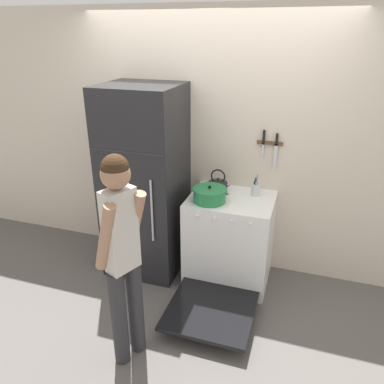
# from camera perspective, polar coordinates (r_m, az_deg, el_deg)

# --- Properties ---
(ground_plane) EXTENTS (14.00, 14.00, 0.00)m
(ground_plane) POSITION_cam_1_polar(r_m,az_deg,el_deg) (4.27, 2.48, -9.62)
(ground_plane) COLOR #5B5654
(wall_back) EXTENTS (10.00, 0.06, 2.55)m
(wall_back) POSITION_cam_1_polar(r_m,az_deg,el_deg) (3.75, 2.95, 7.14)
(wall_back) COLOR beige
(wall_back) RESTS_ON ground_plane
(refrigerator) EXTENTS (0.73, 0.70, 1.89)m
(refrigerator) POSITION_cam_1_polar(r_m,az_deg,el_deg) (3.72, -7.18, 1.44)
(refrigerator) COLOR black
(refrigerator) RESTS_ON ground_plane
(stove_range) EXTENTS (0.79, 1.34, 0.89)m
(stove_range) POSITION_cam_1_polar(r_m,az_deg,el_deg) (3.68, 5.61, -7.53)
(stove_range) COLOR white
(stove_range) RESTS_ON ground_plane
(dutch_oven_pot) EXTENTS (0.35, 0.31, 0.15)m
(dutch_oven_pot) POSITION_cam_1_polar(r_m,az_deg,el_deg) (3.40, 2.69, -0.41)
(dutch_oven_pot) COLOR #237A42
(dutch_oven_pot) RESTS_ON stove_range
(tea_kettle) EXTENTS (0.23, 0.19, 0.22)m
(tea_kettle) POSITION_cam_1_polar(r_m,az_deg,el_deg) (3.63, 3.98, 1.09)
(tea_kettle) COLOR black
(tea_kettle) RESTS_ON stove_range
(utensil_jar) EXTENTS (0.08, 0.08, 0.22)m
(utensil_jar) POSITION_cam_1_polar(r_m,az_deg,el_deg) (3.57, 9.65, 0.40)
(utensil_jar) COLOR silver
(utensil_jar) RESTS_ON stove_range
(person) EXTENTS (0.35, 0.40, 1.63)m
(person) POSITION_cam_1_polar(r_m,az_deg,el_deg) (2.64, -10.58, -8.97)
(person) COLOR #2D2D30
(person) RESTS_ON ground_plane
(wall_knife_strip) EXTENTS (0.24, 0.03, 0.36)m
(wall_knife_strip) POSITION_cam_1_polar(r_m,az_deg,el_deg) (3.58, 11.83, 7.30)
(wall_knife_strip) COLOR brown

